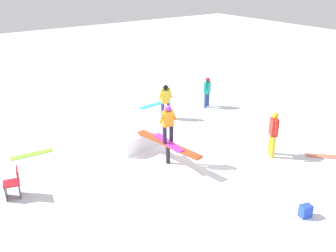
% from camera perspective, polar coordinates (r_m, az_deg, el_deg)
% --- Properties ---
extents(ground_plane, '(60.00, 60.00, 0.00)m').
position_cam_1_polar(ground_plane, '(12.53, 0.00, -5.65)').
color(ground_plane, white).
extents(rail_feature, '(2.76, 0.70, 0.74)m').
position_cam_1_polar(rail_feature, '(12.23, 0.00, -3.03)').
color(rail_feature, black).
rests_on(rail_feature, ground).
extents(snow_kicker_ramp, '(2.01, 1.76, 0.61)m').
position_cam_1_polar(snow_kicker_ramp, '(13.81, -6.14, -1.50)').
color(snow_kicker_ramp, white).
rests_on(snow_kicker_ramp, ground).
extents(main_rider_on_rail, '(1.54, 0.67, 1.31)m').
position_cam_1_polar(main_rider_on_rail, '(11.93, 0.00, 0.11)').
color(main_rider_on_rail, '#C72AA4').
rests_on(main_rider_on_rail, rail_feature).
extents(bystander_teal, '(0.35, 0.61, 1.40)m').
position_cam_1_polar(bystander_teal, '(17.29, 5.98, 5.41)').
color(bystander_teal, navy).
rests_on(bystander_teal, ground).
extents(bystander_red, '(0.59, 0.43, 1.59)m').
position_cam_1_polar(bystander_red, '(13.12, 15.75, -0.83)').
color(bystander_red, gold).
rests_on(bystander_red, ground).
extents(bystander_yellow, '(0.27, 0.65, 1.49)m').
position_cam_1_polar(bystander_yellow, '(15.81, -0.37, 4.00)').
color(bystander_yellow, '#3D2E75').
rests_on(bystander_yellow, ground).
extents(loose_snowboard_lime, '(0.41, 1.43, 0.02)m').
position_cam_1_polar(loose_snowboard_lime, '(13.89, -20.04, -4.07)').
color(loose_snowboard_lime, '#8CCF37').
rests_on(loose_snowboard_lime, ground).
extents(loose_snowboard_cyan, '(0.39, 1.40, 0.02)m').
position_cam_1_polar(loose_snowboard_cyan, '(17.61, -2.45, 3.18)').
color(loose_snowboard_cyan, '#31BCD4').
rests_on(loose_snowboard_cyan, ground).
extents(loose_snowboard_coral, '(1.08, 1.11, 0.02)m').
position_cam_1_polar(loose_snowboard_coral, '(14.00, 22.77, -4.28)').
color(loose_snowboard_coral, '#E07053').
rests_on(loose_snowboard_coral, ground).
extents(folding_chair, '(0.54, 0.54, 0.88)m').
position_cam_1_polar(folding_chair, '(11.48, -22.48, -8.18)').
color(folding_chair, '#3F3F44').
rests_on(folding_chair, ground).
extents(backpack_on_snow, '(0.29, 0.34, 0.34)m').
position_cam_1_polar(backpack_on_snow, '(10.63, 20.22, -12.06)').
color(backpack_on_snow, blue).
rests_on(backpack_on_snow, ground).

